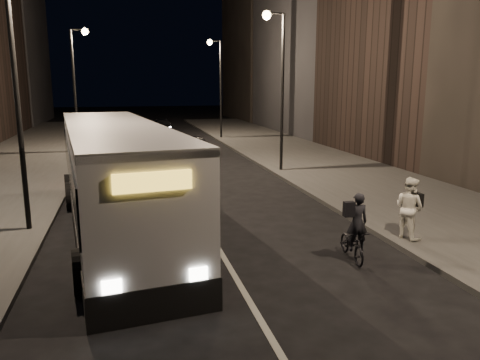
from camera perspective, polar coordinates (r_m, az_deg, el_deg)
ground at (r=12.69m, az=-1.61°, el=-10.07°), size 180.00×180.00×0.00m
sidewalk_right at (r=28.16m, az=9.29°, el=2.08°), size 7.00×70.00×0.16m
sidewalk_left at (r=26.62m, az=-26.70°, el=0.43°), size 7.00×70.00×0.16m
building_row_right at (r=43.56m, az=12.04°, el=19.08°), size 8.00×61.00×21.00m
streetlight_right_mid at (r=24.79m, az=4.63°, el=13.17°), size 1.20×0.44×8.12m
streetlight_right_far at (r=40.29m, az=-2.75°, el=12.60°), size 1.20×0.44×8.12m
streetlight_left_near at (r=15.79m, az=-24.93°, el=13.03°), size 1.20×0.44×8.12m
streetlight_left_far at (r=33.65m, az=-19.18°, el=12.17°), size 1.20×0.44×8.12m
city_bus at (r=15.39m, az=-14.94°, el=0.76°), size 4.31×13.09×3.47m
cyclist_on_bicycle at (r=13.03m, az=13.68°, el=-6.84°), size 0.77×1.71×1.90m
pedestrian_woman at (r=14.75m, az=19.92°, el=-3.20°), size 0.96×1.08×1.86m
car_near at (r=31.63m, az=-5.33°, el=4.25°), size 1.86×3.87×1.28m
car_mid at (r=39.25m, az=-11.40°, el=5.65°), size 2.02×4.61×1.47m
car_far at (r=47.10m, az=-9.41°, el=6.54°), size 1.85×4.26×1.22m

